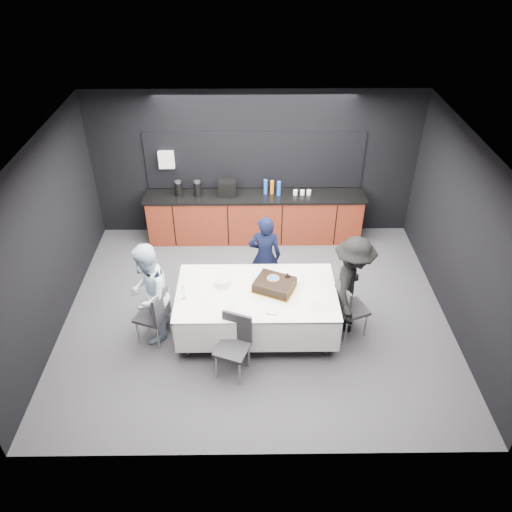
{
  "coord_description": "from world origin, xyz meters",
  "views": [
    {
      "loc": [
        -0.07,
        -5.96,
        5.38
      ],
      "look_at": [
        0.0,
        0.1,
        1.05
      ],
      "focal_mm": 35.0,
      "sensor_mm": 36.0,
      "label": 1
    }
  ],
  "objects_px": {
    "party_table": "(256,299)",
    "person_left": "(149,294)",
    "champagne_flute": "(183,290)",
    "chair_left": "(156,313)",
    "cake_assembly": "(275,285)",
    "plate_stack": "(222,282)",
    "chair_right": "(348,306)",
    "person_center": "(265,256)",
    "person_right": "(352,285)",
    "chair_near": "(234,341)"
  },
  "relations": [
    {
      "from": "cake_assembly",
      "to": "person_left",
      "type": "relative_size",
      "value": 0.45
    },
    {
      "from": "chair_left",
      "to": "person_left",
      "type": "distance_m",
      "value": 0.3
    },
    {
      "from": "person_center",
      "to": "chair_right",
      "type": "bearing_deg",
      "value": 141.71
    },
    {
      "from": "person_right",
      "to": "person_left",
      "type": "bearing_deg",
      "value": 109.43
    },
    {
      "from": "chair_left",
      "to": "chair_near",
      "type": "distance_m",
      "value": 1.29
    },
    {
      "from": "chair_right",
      "to": "person_right",
      "type": "distance_m",
      "value": 0.31
    },
    {
      "from": "champagne_flute",
      "to": "person_center",
      "type": "bearing_deg",
      "value": 43.03
    },
    {
      "from": "cake_assembly",
      "to": "person_right",
      "type": "xyz_separation_m",
      "value": [
        1.13,
        0.04,
        -0.05
      ]
    },
    {
      "from": "person_center",
      "to": "person_left",
      "type": "height_order",
      "value": "person_left"
    },
    {
      "from": "cake_assembly",
      "to": "champagne_flute",
      "type": "bearing_deg",
      "value": -170.79
    },
    {
      "from": "chair_right",
      "to": "person_right",
      "type": "height_order",
      "value": "person_right"
    },
    {
      "from": "party_table",
      "to": "champagne_flute",
      "type": "height_order",
      "value": "champagne_flute"
    },
    {
      "from": "chair_left",
      "to": "chair_near",
      "type": "relative_size",
      "value": 1.0
    },
    {
      "from": "chair_left",
      "to": "champagne_flute",
      "type": "bearing_deg",
      "value": 2.96
    },
    {
      "from": "cake_assembly",
      "to": "plate_stack",
      "type": "distance_m",
      "value": 0.77
    },
    {
      "from": "chair_near",
      "to": "person_right",
      "type": "bearing_deg",
      "value": 26.44
    },
    {
      "from": "cake_assembly",
      "to": "person_left",
      "type": "height_order",
      "value": "person_left"
    },
    {
      "from": "cake_assembly",
      "to": "chair_left",
      "type": "bearing_deg",
      "value": -172.33
    },
    {
      "from": "plate_stack",
      "to": "champagne_flute",
      "type": "distance_m",
      "value": 0.63
    },
    {
      "from": "champagne_flute",
      "to": "chair_left",
      "type": "height_order",
      "value": "champagne_flute"
    },
    {
      "from": "chair_right",
      "to": "person_center",
      "type": "bearing_deg",
      "value": 139.99
    },
    {
      "from": "person_left",
      "to": "person_right",
      "type": "xyz_separation_m",
      "value": [
        2.94,
        0.17,
        -0.0
      ]
    },
    {
      "from": "party_table",
      "to": "cake_assembly",
      "type": "xyz_separation_m",
      "value": [
        0.26,
        0.06,
        0.21
      ]
    },
    {
      "from": "champagne_flute",
      "to": "chair_left",
      "type": "xyz_separation_m",
      "value": [
        -0.43,
        -0.02,
        -0.4
      ]
    },
    {
      "from": "plate_stack",
      "to": "chair_right",
      "type": "height_order",
      "value": "chair_right"
    },
    {
      "from": "party_table",
      "to": "person_left",
      "type": "distance_m",
      "value": 1.55
    },
    {
      "from": "person_right",
      "to": "person_center",
      "type": "bearing_deg",
      "value": 71.91
    },
    {
      "from": "plate_stack",
      "to": "person_right",
      "type": "relative_size",
      "value": 0.15
    },
    {
      "from": "champagne_flute",
      "to": "person_left",
      "type": "xyz_separation_m",
      "value": [
        -0.51,
        0.08,
        -0.14
      ]
    },
    {
      "from": "person_left",
      "to": "person_right",
      "type": "relative_size",
      "value": 1.0
    },
    {
      "from": "cake_assembly",
      "to": "party_table",
      "type": "bearing_deg",
      "value": -166.48
    },
    {
      "from": "person_center",
      "to": "person_right",
      "type": "height_order",
      "value": "person_right"
    },
    {
      "from": "cake_assembly",
      "to": "person_center",
      "type": "bearing_deg",
      "value": 97.56
    },
    {
      "from": "chair_right",
      "to": "cake_assembly",
      "type": "bearing_deg",
      "value": 173.89
    },
    {
      "from": "champagne_flute",
      "to": "chair_right",
      "type": "height_order",
      "value": "champagne_flute"
    },
    {
      "from": "chair_near",
      "to": "person_center",
      "type": "distance_m",
      "value": 1.77
    },
    {
      "from": "cake_assembly",
      "to": "person_right",
      "type": "distance_m",
      "value": 1.13
    },
    {
      "from": "chair_right",
      "to": "person_left",
      "type": "height_order",
      "value": "person_left"
    },
    {
      "from": "cake_assembly",
      "to": "person_left",
      "type": "bearing_deg",
      "value": -175.78
    },
    {
      "from": "chair_near",
      "to": "person_center",
      "type": "height_order",
      "value": "person_center"
    },
    {
      "from": "cake_assembly",
      "to": "chair_near",
      "type": "bearing_deg",
      "value": -125.23
    },
    {
      "from": "plate_stack",
      "to": "chair_near",
      "type": "height_order",
      "value": "chair_near"
    },
    {
      "from": "person_right",
      "to": "champagne_flute",
      "type": "bearing_deg",
      "value": 111.93
    },
    {
      "from": "party_table",
      "to": "chair_right",
      "type": "bearing_deg",
      "value": -2.2
    },
    {
      "from": "chair_left",
      "to": "chair_near",
      "type": "bearing_deg",
      "value": -26.63
    },
    {
      "from": "chair_left",
      "to": "person_right",
      "type": "height_order",
      "value": "person_right"
    },
    {
      "from": "cake_assembly",
      "to": "chair_near",
      "type": "height_order",
      "value": "cake_assembly"
    },
    {
      "from": "cake_assembly",
      "to": "chair_right",
      "type": "relative_size",
      "value": 0.78
    },
    {
      "from": "party_table",
      "to": "person_center",
      "type": "bearing_deg",
      "value": 81.23
    },
    {
      "from": "champagne_flute",
      "to": "person_left",
      "type": "bearing_deg",
      "value": 171.55
    }
  ]
}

